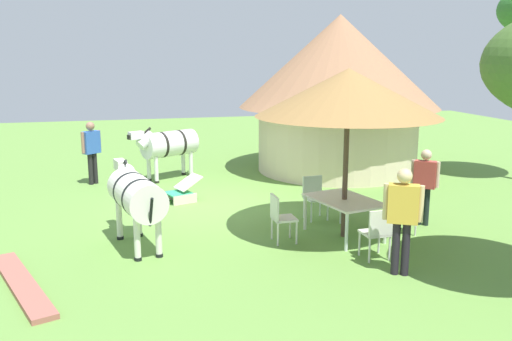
# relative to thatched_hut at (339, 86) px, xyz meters

# --- Properties ---
(ground_plane) EXTENTS (36.00, 36.00, 0.00)m
(ground_plane) POSITION_rel_thatched_hut_xyz_m (3.11, -4.23, -2.51)
(ground_plane) COLOR #5F8C3D
(thatched_hut) EXTENTS (5.86, 5.86, 4.56)m
(thatched_hut) POSITION_rel_thatched_hut_xyz_m (0.00, 0.00, 0.00)
(thatched_hut) COLOR beige
(thatched_hut) RESTS_ON ground_plane
(shade_umbrella) EXTENTS (3.43, 3.43, 3.19)m
(shade_umbrella) POSITION_rel_thatched_hut_xyz_m (5.82, -2.24, 0.24)
(shade_umbrella) COLOR #503A2E
(shade_umbrella) RESTS_ON ground_plane
(patio_dining_table) EXTENTS (1.68, 1.30, 0.74)m
(patio_dining_table) POSITION_rel_thatched_hut_xyz_m (5.82, -2.24, -1.85)
(patio_dining_table) COLOR silver
(patio_dining_table) RESTS_ON ground_plane
(patio_chair_west_end) EXTENTS (0.46, 0.48, 0.90)m
(patio_chair_west_end) POSITION_rel_thatched_hut_xyz_m (4.54, -2.38, -1.99)
(patio_chair_west_end) COLOR silver
(patio_chair_west_end) RESTS_ON ground_plane
(patio_chair_near_hut) EXTENTS (0.45, 0.43, 0.90)m
(patio_chair_near_hut) POSITION_rel_thatched_hut_xyz_m (5.84, -3.53, -1.99)
(patio_chair_near_hut) COLOR silver
(patio_chair_near_hut) RESTS_ON ground_plane
(patio_chair_near_lawn) EXTENTS (0.44, 0.46, 0.90)m
(patio_chair_near_lawn) POSITION_rel_thatched_hut_xyz_m (7.10, -2.18, -1.99)
(patio_chair_near_lawn) COLOR silver
(patio_chair_near_lawn) RESTS_ON ground_plane
(patio_chair_east_end) EXTENTS (0.48, 0.46, 0.90)m
(patio_chair_east_end) POSITION_rel_thatched_hut_xyz_m (5.94, -0.97, -1.99)
(patio_chair_east_end) COLOR silver
(patio_chair_east_end) RESTS_ON ground_plane
(guest_beside_umbrella) EXTENTS (0.42, 0.45, 1.57)m
(guest_beside_umbrella) POSITION_rel_thatched_hut_xyz_m (5.54, -0.38, -1.57)
(guest_beside_umbrella) COLOR black
(guest_beside_umbrella) RESTS_ON ground_plane
(guest_behind_table) EXTENTS (0.41, 0.55, 1.72)m
(guest_behind_table) POSITION_rel_thatched_hut_xyz_m (7.78, -2.12, -1.48)
(guest_behind_table) COLOR black
(guest_behind_table) RESTS_ON ground_plane
(standing_watcher) EXTENTS (0.45, 0.49, 1.69)m
(standing_watcher) POSITION_rel_thatched_hut_xyz_m (0.12, -7.06, -1.50)
(standing_watcher) COLOR black
(standing_watcher) RESTS_ON ground_plane
(striped_lounge_chair) EXTENTS (0.77, 0.95, 0.60)m
(striped_lounge_chair) POSITION_rel_thatched_hut_xyz_m (2.49, -4.94, -2.26)
(striped_lounge_chair) COLOR #2D9E6D
(striped_lounge_chair) RESTS_ON ground_plane
(zebra_nearest_camera) EXTENTS (1.33, 1.99, 1.51)m
(zebra_nearest_camera) POSITION_rel_thatched_hut_xyz_m (0.01, -5.03, -1.53)
(zebra_nearest_camera) COLOR silver
(zebra_nearest_camera) RESTS_ON ground_plane
(zebra_by_umbrella) EXTENTS (2.27, 1.03, 1.51)m
(zebra_by_umbrella) POSITION_rel_thatched_hut_xyz_m (5.45, -6.10, -1.53)
(zebra_by_umbrella) COLOR silver
(zebra_by_umbrella) RESTS_ON ground_plane
(brick_patio_kerb) EXTENTS (2.75, 1.32, 0.08)m
(brick_patio_kerb) POSITION_rel_thatched_hut_xyz_m (6.79, -7.88, -2.47)
(brick_patio_kerb) COLOR #9D594C
(brick_patio_kerb) RESTS_ON ground_plane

